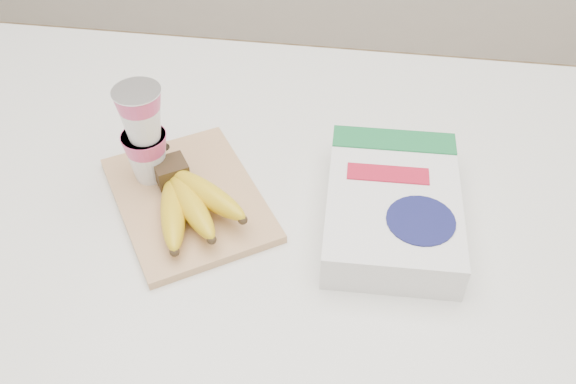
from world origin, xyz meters
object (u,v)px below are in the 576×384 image
at_px(bananas, 188,200).
at_px(yogurt_stack, 143,132).
at_px(cereal_box, 392,205).
at_px(cutting_board, 188,199).
at_px(table, 257,351).

bearing_deg(bananas, yogurt_stack, 139.40).
bearing_deg(cereal_box, bananas, -174.16).
relative_size(cutting_board, bananas, 1.44).
height_order(cutting_board, cereal_box, cereal_box).
distance_m(table, bananas, 0.52).
height_order(cutting_board, bananas, bananas).
distance_m(table, cereal_box, 0.56).
xyz_separation_m(bananas, yogurt_stack, (-0.08, 0.07, 0.06)).
height_order(bananas, cereal_box, bananas).
distance_m(cutting_board, bananas, 0.05).
distance_m(table, yogurt_stack, 0.60).
relative_size(cutting_board, cereal_box, 0.97).
height_order(table, cereal_box, cereal_box).
bearing_deg(bananas, cereal_box, 7.58).
relative_size(bananas, cereal_box, 0.68).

